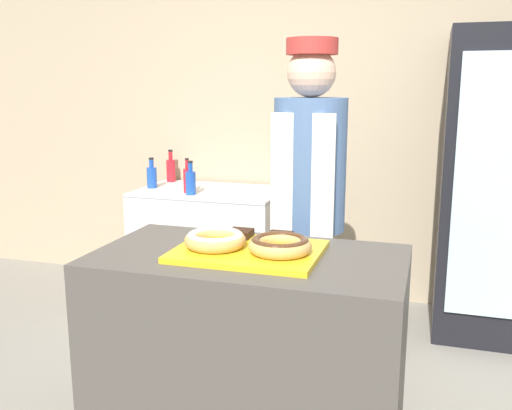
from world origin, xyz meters
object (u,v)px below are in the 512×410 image
Objects in this scene: bottle_blue at (152,176)px; bottle_red at (171,169)px; donut_chocolate_glaze at (280,244)px; brownie_back_left at (240,233)px; chest_freezer at (211,244)px; brownie_back_right at (280,237)px; beverage_fridge at (500,187)px; baker_person at (309,211)px; serving_tray at (249,251)px; bottle_red_b at (187,179)px; bottle_blue_b at (191,182)px; donut_light_glaze at (215,239)px.

bottle_red reaches higher than bottle_blue.
bottle_blue reaches higher than donut_chocolate_glaze.
donut_chocolate_glaze is 0.98× the size of bottle_red.
chest_freezer is (-0.77, 1.58, -0.54)m from brownie_back_left.
beverage_fridge reaches higher than brownie_back_right.
bottle_blue is (-1.39, 1.53, -0.04)m from brownie_back_right.
baker_person is at bearing 92.99° from donut_chocolate_glaze.
baker_person is 8.02× the size of bottle_blue.
serving_tray is 2.27× the size of bottle_red.
brownie_back_right is 0.52m from baker_person.
bottle_red is (-2.38, 0.26, -0.03)m from beverage_fridge.
beverage_fridge is at bearing 57.86° from serving_tray.
bottle_red reaches higher than donut_chocolate_glaze.
chest_freezer is 0.54m from bottle_red_b.
chest_freezer is 0.55m from bottle_blue_b.
brownie_back_right is at bearing 38.25° from donut_light_glaze.
chest_freezer is 4.64× the size of bottle_blue.
brownie_back_left is at bearing -126.69° from beverage_fridge.
serving_tray is 2.42× the size of bottle_blue_b.
serving_tray is 5.96× the size of brownie_back_left.
bottle_blue_b is (-0.79, 1.55, -0.06)m from donut_light_glaze.
brownie_back_left reaches higher than chest_freezer.
brownie_back_right is at bearing -53.08° from bottle_red.
bottle_red_b is (0.33, -0.10, 0.01)m from bottle_blue.
beverage_fridge reaches higher than brownie_back_left.
brownie_back_left reaches higher than serving_tray.
bottle_blue reaches higher than brownie_back_left.
beverage_fridge is (1.17, 1.57, -0.00)m from brownie_back_left.
brownie_back_right reaches higher than chest_freezer.
donut_chocolate_glaze is 1.87m from bottle_blue_b.
bottle_red_b is at bearing -16.76° from bottle_blue.
bottle_red_b is (-0.84, 1.61, -0.05)m from donut_light_glaze.
bottle_blue_b is (-1.05, 1.55, -0.06)m from donut_chocolate_glaze.
brownie_back_left is 0.17m from brownie_back_right.
bottle_red_b is at bearing -51.34° from bottle_red.
donut_light_glaze is 2.07m from bottle_blue.
chest_freezer is (-0.96, 1.06, -0.54)m from baker_person.
donut_light_glaze is at bearing -63.06° from bottle_blue_b.
bottle_red_b is at bearing 121.45° from serving_tray.
donut_light_glaze is 1.00× the size of donut_chocolate_glaze.
bottle_red_b is at bearing 124.52° from donut_chocolate_glaze.
brownie_back_right is 1.86m from beverage_fridge.
donut_chocolate_glaze is 0.18m from brownie_back_right.
bottle_blue is at bearing 157.28° from bottle_blue_b.
donut_light_glaze is 1.74m from bottle_blue_b.
serving_tray is 0.30× the size of beverage_fridge.
chest_freezer is at bearing 5.74° from bottle_blue.
bottle_blue_b is (-2.01, -0.20, -0.04)m from beverage_fridge.
baker_person is at bearing 81.77° from serving_tray.
baker_person reaches higher than bottle_blue.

